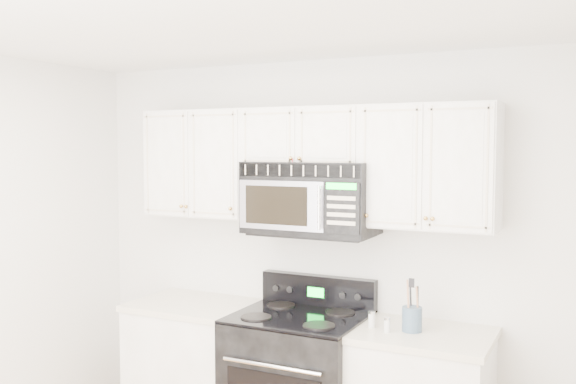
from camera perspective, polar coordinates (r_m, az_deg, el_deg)
The scene contains 8 objects.
room at distance 2.95m, azimuth -11.44°, elevation -10.03°, with size 3.51×3.51×2.61m.
base_cabinet_left at distance 4.77m, azimuth -8.20°, elevation -15.45°, with size 0.86×0.65×0.92m.
range at distance 4.33m, azimuth 0.99°, elevation -16.65°, with size 0.82×0.75×1.14m.
upper_cabinets at distance 4.23m, azimuth 1.71°, elevation 2.95°, with size 2.44×0.37×0.75m.
microwave at distance 4.17m, azimuth 2.06°, elevation -0.50°, with size 0.84×0.47×0.47m.
utensil_crock at distance 3.94m, azimuth 10.97°, elevation -10.96°, with size 0.12×0.12×0.31m.
shaker_salt at distance 3.99m, azimuth 7.45°, elevation -11.14°, with size 0.04×0.04×0.10m.
shaker_pepper at distance 3.90m, azimuth 8.80°, elevation -11.59°, with size 0.04×0.04×0.09m.
Camera 1 is at (1.76, -2.26, 2.01)m, focal length 40.00 mm.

